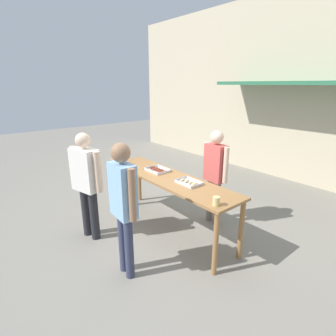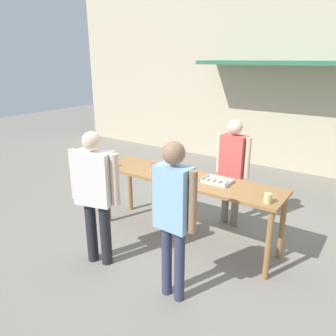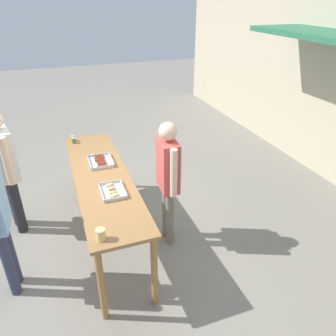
% 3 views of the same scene
% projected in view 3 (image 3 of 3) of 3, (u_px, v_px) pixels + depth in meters
% --- Properties ---
extents(ground_plane, '(24.00, 24.00, 0.00)m').
position_uv_depth(ground_plane, '(108.00, 235.00, 4.50)').
color(ground_plane, gray).
extents(serving_table, '(2.68, 0.66, 0.94)m').
position_uv_depth(serving_table, '(102.00, 183.00, 4.10)').
color(serving_table, olive).
rests_on(serving_table, ground).
extents(food_tray_sausages, '(0.40, 0.30, 0.04)m').
position_uv_depth(food_tray_sausages, '(101.00, 162.00, 4.34)').
color(food_tray_sausages, silver).
rests_on(food_tray_sausages, serving_table).
extents(food_tray_buns, '(0.38, 0.26, 0.06)m').
position_uv_depth(food_tray_buns, '(113.00, 191.00, 3.69)').
color(food_tray_buns, silver).
rests_on(food_tray_buns, serving_table).
extents(condiment_jar_mustard, '(0.06, 0.06, 0.08)m').
position_uv_depth(condiment_jar_mustard, '(73.00, 138.00, 4.96)').
color(condiment_jar_mustard, gold).
rests_on(condiment_jar_mustard, serving_table).
extents(condiment_jar_ketchup, '(0.06, 0.06, 0.08)m').
position_uv_depth(condiment_jar_ketchup, '(74.00, 140.00, 4.89)').
color(condiment_jar_ketchup, '#567A38').
rests_on(condiment_jar_ketchup, serving_table).
extents(beer_cup, '(0.09, 0.09, 0.12)m').
position_uv_depth(beer_cup, '(101.00, 235.00, 2.97)').
color(beer_cup, '#DBC67A').
rests_on(beer_cup, serving_table).
extents(person_server_behind_table, '(0.54, 0.23, 1.66)m').
position_uv_depth(person_server_behind_table, '(168.00, 174.00, 3.96)').
color(person_server_behind_table, '#756B5B').
rests_on(person_server_behind_table, ground).
extents(person_customer_holding_hotdog, '(0.64, 0.36, 1.71)m').
position_uv_depth(person_customer_holding_hotdog, '(5.00, 164.00, 4.17)').
color(person_customer_holding_hotdog, '#232328').
rests_on(person_customer_holding_hotdog, ground).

